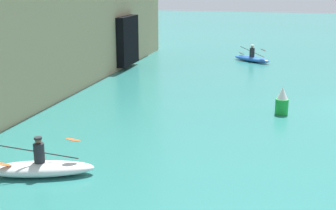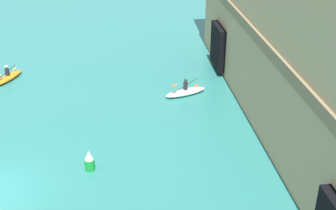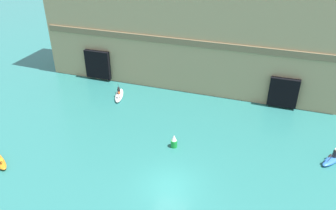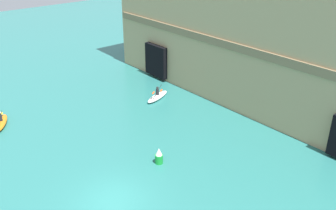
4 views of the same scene
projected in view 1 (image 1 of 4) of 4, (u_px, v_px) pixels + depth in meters
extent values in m
cube|color=black|center=(126.00, 40.00, 29.49)|extent=(2.82, 0.70, 3.03)
ellipsoid|color=white|center=(40.00, 169.00, 13.56)|extent=(1.78, 3.20, 0.42)
cylinder|color=#232328|center=(39.00, 153.00, 13.43)|extent=(0.31, 0.31, 0.57)
sphere|color=brown|center=(38.00, 141.00, 13.33)|extent=(0.18, 0.18, 0.18)
cylinder|color=#232328|center=(38.00, 138.00, 13.31)|extent=(0.23, 0.23, 0.06)
cylinder|color=black|center=(39.00, 152.00, 13.42)|extent=(1.12, 1.95, 0.66)
ellipsoid|color=#D84C19|center=(4.00, 164.00, 13.26)|extent=(0.37, 0.47, 0.17)
ellipsoid|color=#D84C19|center=(73.00, 140.00, 13.59)|extent=(0.37, 0.47, 0.17)
ellipsoid|color=blue|center=(252.00, 59.00, 32.05)|extent=(2.28, 2.88, 0.38)
cylinder|color=#232328|center=(252.00, 52.00, 31.92)|extent=(0.34, 0.34, 0.56)
sphere|color=tan|center=(252.00, 47.00, 31.82)|extent=(0.19, 0.19, 0.19)
cylinder|color=silver|center=(252.00, 45.00, 31.80)|extent=(0.24, 0.24, 0.06)
cylinder|color=black|center=(252.00, 52.00, 31.92)|extent=(1.12, 1.74, 0.54)
ellipsoid|color=black|center=(242.00, 53.00, 32.61)|extent=(0.39, 0.47, 0.16)
ellipsoid|color=black|center=(263.00, 50.00, 31.22)|extent=(0.39, 0.47, 0.16)
cylinder|color=green|center=(282.00, 107.00, 19.68)|extent=(0.55, 0.55, 0.66)
cone|color=white|center=(283.00, 93.00, 19.52)|extent=(0.46, 0.46, 0.53)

